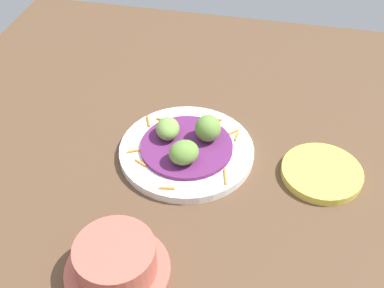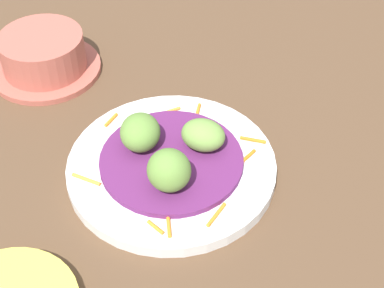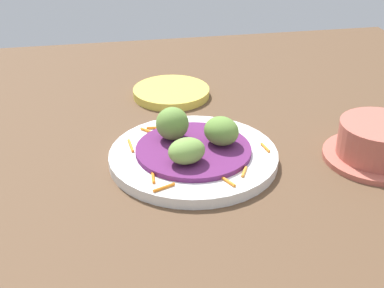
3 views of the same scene
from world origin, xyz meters
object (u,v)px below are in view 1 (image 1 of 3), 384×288
Objects in this scene: main_plate at (187,151)px; guac_scoop_right at (208,128)px; guac_scoop_center at (184,152)px; terracotta_bowl at (116,261)px; guac_scoop_left at (168,129)px; side_plate_small at (322,173)px.

main_plate is 5.60cm from guac_scoop_right.
main_plate is 4.64× the size of guac_scoop_center.
main_plate is at bearing -99.25° from terracotta_bowl.
terracotta_bowl is at bearing 75.13° from guac_scoop_right.
guac_scoop_left is 1.06× the size of guac_scoop_right.
guac_scoop_left is 27.21cm from terracotta_bowl.
guac_scoop_right is 0.32× the size of terracotta_bowl.
guac_scoop_left is 0.37× the size of side_plate_small.
main_plate is 1.59× the size of terracotta_bowl.
guac_scoop_right is at bearing -104.87° from terracotta_bowl.
side_plate_small is 0.91× the size of terracotta_bowl.
guac_scoop_center is 7.07cm from guac_scoop_right.
guac_scoop_right reaches higher than side_plate_small.
side_plate_small is at bearing -171.02° from guac_scoop_center.
guac_scoop_center reaches higher than terracotta_bowl.
main_plate is 4.99× the size of guac_scoop_right.
side_plate_small is at bearing 175.70° from guac_scoop_left.
guac_scoop_right is at bearing -173.39° from guac_scoop_left.
terracotta_bowl is (4.63, 21.51, -1.63)cm from guac_scoop_center.
main_plate and side_plate_small have the same top height.
guac_scoop_center is (-0.47, 4.05, 3.45)cm from main_plate.
guac_scoop_right reaches higher than main_plate.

